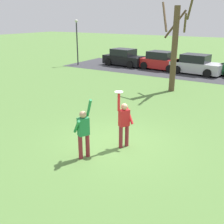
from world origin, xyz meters
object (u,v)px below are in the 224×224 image
at_px(person_catcher, 124,121).
at_px(parked_car_silver, 196,65).
at_px(bare_tree_tall, 175,45).
at_px(lamppost_by_lot, 77,38).
at_px(frisbee_disc, 119,92).
at_px(parked_car_black, 124,58).
at_px(parked_car_red, 161,61).
at_px(person_defender, 83,130).

bearing_deg(person_catcher, parked_car_silver, -146.34).
relative_size(bare_tree_tall, lamppost_by_lot, 1.42).
distance_m(frisbee_disc, bare_tree_tall, 8.82).
distance_m(parked_car_black, lamppost_by_lot, 4.90).
relative_size(person_catcher, lamppost_by_lot, 0.49).
bearing_deg(parked_car_red, parked_car_black, -174.27).
height_order(parked_car_red, bare_tree_tall, bare_tree_tall).
height_order(person_defender, frisbee_disc, frisbee_disc).
bearing_deg(parked_car_silver, parked_car_red, 179.83).
xyz_separation_m(person_catcher, person_defender, (-0.74, -1.39, -0.00)).
distance_m(person_catcher, frisbee_disc, 1.13).
height_order(person_defender, parked_car_silver, person_defender).
distance_m(person_defender, bare_tree_tall, 10.09).
height_order(person_defender, parked_car_red, person_defender).
relative_size(person_defender, bare_tree_tall, 0.34).
relative_size(person_defender, frisbee_disc, 7.08).
distance_m(parked_car_silver, bare_tree_tall, 6.66).
bearing_deg(lamppost_by_lot, bare_tree_tall, -22.28).
height_order(frisbee_disc, parked_car_black, frisbee_disc).
height_order(bare_tree_tall, lamppost_by_lot, bare_tree_tall).
xyz_separation_m(frisbee_disc, parked_car_red, (-4.51, 15.40, -1.37)).
xyz_separation_m(person_catcher, parked_car_black, (-8.45, 15.26, -0.25)).
relative_size(parked_car_black, lamppost_by_lot, 1.00).
bearing_deg(person_defender, parked_car_silver, 30.58).
relative_size(person_catcher, frisbee_disc, 7.20).
bearing_deg(parked_car_black, parked_car_silver, 3.04).
height_order(parked_car_silver, lamppost_by_lot, lamppost_by_lot).
distance_m(parked_car_silver, lamppost_by_lot, 11.31).
xyz_separation_m(person_catcher, bare_tree_tall, (-1.22, 8.52, 1.88)).
height_order(person_defender, parked_car_black, person_defender).
relative_size(parked_car_silver, bare_tree_tall, 0.71).
xyz_separation_m(person_catcher, lamppost_by_lot, (-12.44, 13.12, 1.60)).
xyz_separation_m(parked_car_red, parked_car_silver, (3.19, -0.38, 0.00)).
xyz_separation_m(frisbee_disc, parked_car_silver, (-1.31, 15.02, -1.37)).
xyz_separation_m(person_catcher, frisbee_disc, (-0.11, -0.20, 1.11)).
bearing_deg(parked_car_red, lamppost_by_lot, -158.45).
bearing_deg(parked_car_black, person_catcher, -54.41).
distance_m(frisbee_disc, parked_car_red, 16.11).
distance_m(person_defender, parked_car_black, 18.35).
bearing_deg(frisbee_disc, person_catcher, 61.82).
relative_size(person_defender, parked_car_black, 0.48).
bearing_deg(parked_car_black, bare_tree_tall, -36.40).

